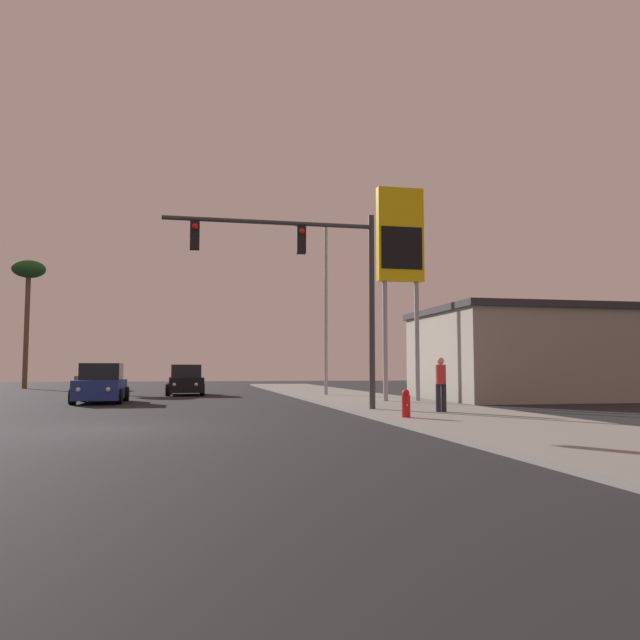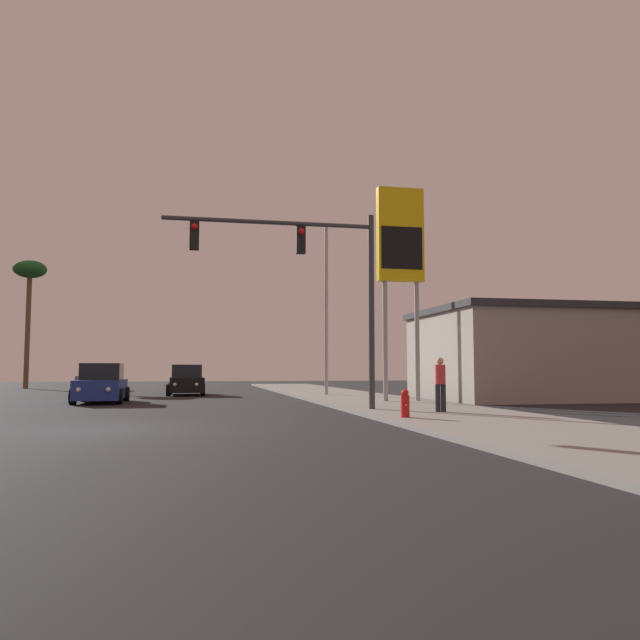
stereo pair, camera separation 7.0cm
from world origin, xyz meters
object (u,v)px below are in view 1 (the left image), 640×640
at_px(pedestrian_on_sidewalk, 441,382).
at_px(palm_tree_far, 28,277).
at_px(street_lamp, 323,298).
at_px(car_grey, 95,379).
at_px(car_blue, 101,385).
at_px(traffic_light_mast, 314,270).
at_px(fire_hydrant, 406,404).
at_px(car_black, 186,381).
at_px(gas_station_sign, 400,246).

relative_size(pedestrian_on_sidewalk, palm_tree_far, 0.17).
bearing_deg(street_lamp, car_grey, 134.43).
bearing_deg(car_blue, traffic_light_mast, 132.76).
relative_size(street_lamp, pedestrian_on_sidewalk, 5.39).
height_order(car_grey, street_lamp, street_lamp).
xyz_separation_m(fire_hydrant, pedestrian_on_sidewalk, (1.79, 1.87, 0.55)).
height_order(car_blue, car_black, same).
bearing_deg(traffic_light_mast, street_lamp, 76.66).
bearing_deg(pedestrian_on_sidewalk, car_grey, 117.55).
xyz_separation_m(pedestrian_on_sidewalk, palm_tree_far, (-19.67, 31.50, 7.30)).
relative_size(traffic_light_mast, gas_station_sign, 0.78).
height_order(car_grey, palm_tree_far, palm_tree_far).
height_order(car_blue, car_grey, same).
xyz_separation_m(car_blue, car_black, (3.45, 7.55, 0.00)).
distance_m(car_blue, fire_hydrant, 15.09).
height_order(car_black, palm_tree_far, palm_tree_far).
bearing_deg(street_lamp, car_blue, -160.63).
relative_size(car_grey, fire_hydrant, 5.71).
height_order(car_grey, traffic_light_mast, traffic_light_mast).
bearing_deg(car_blue, car_black, -115.53).
relative_size(gas_station_sign, pedestrian_on_sidewalk, 5.39).
bearing_deg(traffic_light_mast, car_black, 105.23).
relative_size(car_blue, car_grey, 1.00).
bearing_deg(car_grey, street_lamp, 136.44).
bearing_deg(gas_station_sign, car_grey, 126.66).
xyz_separation_m(car_black, fire_hydrant, (6.08, -19.25, -0.27)).
xyz_separation_m(car_blue, fire_hydrant, (9.53, -11.70, -0.27)).
bearing_deg(car_black, gas_station_sign, 127.53).
relative_size(car_grey, traffic_light_mast, 0.62).
xyz_separation_m(street_lamp, fire_hydrant, (-0.93, -15.38, -4.63)).
relative_size(car_blue, car_black, 1.00).
distance_m(car_grey, fire_hydrant, 31.39).
xyz_separation_m(car_black, palm_tree_far, (-11.79, 14.11, 7.57)).
bearing_deg(fire_hydrant, car_grey, 113.06).
height_order(gas_station_sign, fire_hydrant, gas_station_sign).
bearing_deg(gas_station_sign, fire_hydrant, -108.30).
distance_m(car_blue, gas_station_sign, 14.03).
height_order(street_lamp, palm_tree_far, palm_tree_far).
bearing_deg(car_black, pedestrian_on_sidewalk, 112.10).
xyz_separation_m(car_grey, traffic_light_mast, (10.45, -25.20, 3.95)).
relative_size(car_black, palm_tree_far, 0.45).
bearing_deg(pedestrian_on_sidewalk, car_blue, 139.02).
distance_m(car_grey, traffic_light_mast, 27.57).
bearing_deg(palm_tree_far, pedestrian_on_sidewalk, -58.02).
bearing_deg(traffic_light_mast, palm_tree_far, 118.37).
distance_m(car_grey, palm_tree_far, 10.42).
distance_m(gas_station_sign, pedestrian_on_sidewalk, 8.77).
distance_m(car_black, pedestrian_on_sidewalk, 19.09).
bearing_deg(street_lamp, fire_hydrant, -93.47).
xyz_separation_m(street_lamp, pedestrian_on_sidewalk, (0.86, -13.51, -4.08)).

